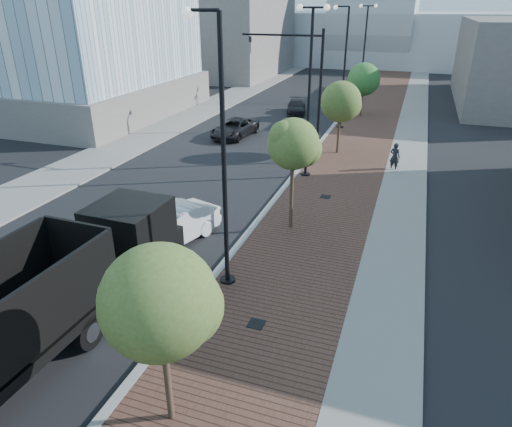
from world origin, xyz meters
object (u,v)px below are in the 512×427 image
(dark_car_mid, at_px, (235,128))
(pedestrian, at_px, (395,157))
(white_sedan, at_px, (169,227))
(dump_truck, at_px, (67,291))

(dark_car_mid, relative_size, pedestrian, 2.78)
(white_sedan, relative_size, dark_car_mid, 1.00)
(white_sedan, bearing_deg, dark_car_mid, 119.98)
(white_sedan, bearing_deg, dump_truck, -73.56)
(white_sedan, height_order, dark_car_mid, white_sedan)
(dump_truck, height_order, dark_car_mid, dump_truck)
(pedestrian, bearing_deg, white_sedan, 78.30)
(dump_truck, relative_size, white_sedan, 2.79)
(dark_car_mid, distance_m, pedestrian, 12.70)
(dark_car_mid, bearing_deg, pedestrian, -12.19)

